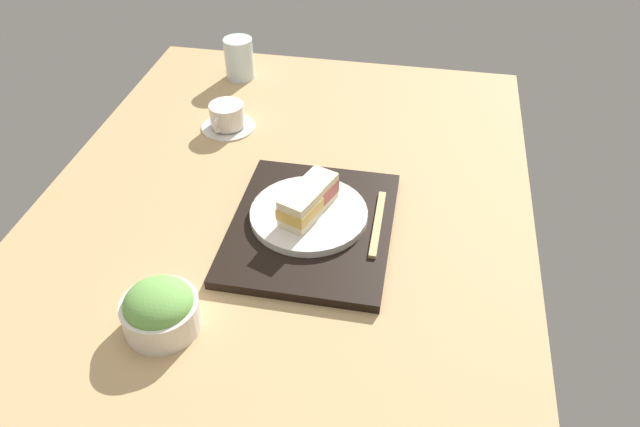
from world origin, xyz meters
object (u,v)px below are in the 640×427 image
at_px(chopsticks_pair, 378,223).
at_px(drinking_glass, 239,59).
at_px(sandwich_near, 300,209).
at_px(sandwich_far, 317,191).
at_px(salad_bowl, 160,309).
at_px(sandwich_plate, 309,214).
at_px(coffee_cup, 227,117).

distance_m(chopsticks_pair, drinking_glass, 0.71).
distance_m(sandwich_near, sandwich_far, 0.06).
bearing_deg(chopsticks_pair, salad_bowl, 132.85).
bearing_deg(sandwich_plate, sandwich_far, -18.79).
distance_m(sandwich_near, chopsticks_pair, 0.15).
relative_size(salad_bowl, coffee_cup, 0.97).
bearing_deg(coffee_cup, drinking_glass, 9.61).
distance_m(sandwich_near, salad_bowl, 0.31).
xyz_separation_m(sandwich_plate, chopsticks_pair, (0.00, -0.13, -0.00)).
bearing_deg(sandwich_far, salad_bowl, 148.89).
xyz_separation_m(sandwich_far, drinking_glass, (0.54, 0.31, -0.01)).
distance_m(sandwich_plate, chopsticks_pair, 0.13).
distance_m(sandwich_far, coffee_cup, 0.39).
relative_size(salad_bowl, drinking_glass, 1.15).
relative_size(sandwich_far, drinking_glass, 0.83).
bearing_deg(coffee_cup, chopsticks_pair, -128.04).
relative_size(coffee_cup, drinking_glass, 1.19).
height_order(sandwich_far, coffee_cup, sandwich_far).
bearing_deg(coffee_cup, sandwich_near, -143.73).
xyz_separation_m(sandwich_near, salad_bowl, (-0.26, 0.17, -0.02)).
bearing_deg(drinking_glass, sandwich_plate, -151.71).
height_order(sandwich_far, drinking_glass, drinking_glass).
relative_size(salad_bowl, chopsticks_pair, 0.67).
xyz_separation_m(coffee_cup, drinking_glass, (0.25, 0.04, 0.03)).
relative_size(sandwich_near, chopsticks_pair, 0.49).
bearing_deg(sandwich_plate, sandwich_near, 161.21).
bearing_deg(chopsticks_pair, sandwich_near, 103.04).
distance_m(sandwich_far, chopsticks_pair, 0.13).
height_order(coffee_cup, drinking_glass, drinking_glass).
height_order(chopsticks_pair, drinking_glass, drinking_glass).
bearing_deg(sandwich_plate, salad_bowl, 147.75).
height_order(salad_bowl, chopsticks_pair, salad_bowl).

